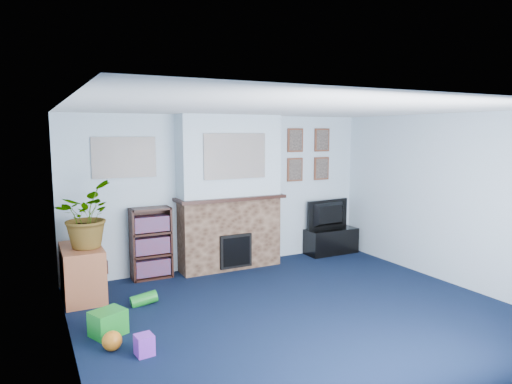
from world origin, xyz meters
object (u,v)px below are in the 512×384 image
bookshelf (151,245)px  sideboard (82,272)px  television (331,215)px  tv_stand (331,241)px

bookshelf → sideboard: size_ratio=1.20×
television → sideboard: 4.21m
tv_stand → bookshelf: bearing=178.6°
television → tv_stand: bearing=85.1°
tv_stand → television: 0.47m
television → bookshelf: bearing=-5.9°
television → bookshelf: bookshelf is taller
bookshelf → sideboard: 1.10m
television → sideboard: (-4.18, -0.36, -0.34)m
bookshelf → sideboard: bookshelf is taller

